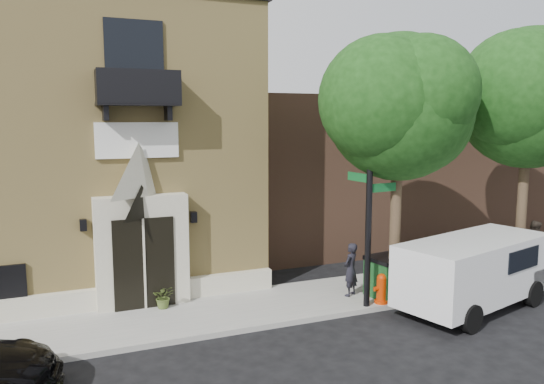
# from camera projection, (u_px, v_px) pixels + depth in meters

# --- Properties ---
(ground) EXTENTS (120.00, 120.00, 0.00)m
(ground) POSITION_uv_depth(u_px,v_px,m) (203.00, 340.00, 13.25)
(ground) COLOR black
(ground) RESTS_ON ground
(sidewalk) EXTENTS (42.00, 3.00, 0.15)m
(sidewalk) POSITION_uv_depth(u_px,v_px,m) (223.00, 312.00, 14.99)
(sidewalk) COLOR gray
(sidewalk) RESTS_ON ground
(church) EXTENTS (12.20, 11.01, 9.30)m
(church) POSITION_uv_depth(u_px,v_px,m) (59.00, 143.00, 18.76)
(church) COLOR tan
(church) RESTS_ON ground
(neighbour_building) EXTENTS (18.00, 8.00, 6.40)m
(neighbour_building) POSITION_uv_depth(u_px,v_px,m) (394.00, 167.00, 25.59)
(neighbour_building) COLOR brown
(neighbour_building) RESTS_ON ground
(street_tree_left) EXTENTS (4.97, 4.38, 7.77)m
(street_tree_left) POSITION_uv_depth(u_px,v_px,m) (402.00, 106.00, 15.04)
(street_tree_left) COLOR #38281C
(street_tree_left) RESTS_ON sidewalk
(street_tree_mid) EXTENTS (5.21, 4.64, 8.25)m
(street_tree_mid) POSITION_uv_depth(u_px,v_px,m) (532.00, 97.00, 16.89)
(street_tree_mid) COLOR #38281C
(street_tree_mid) RESTS_ON sidewalk
(cargo_van) EXTENTS (5.43, 3.28, 2.08)m
(cargo_van) POSITION_uv_depth(u_px,v_px,m) (478.00, 269.00, 15.41)
(cargo_van) COLOR silver
(cargo_van) RESTS_ON ground
(street_sign) EXTENTS (1.09, 1.05, 6.60)m
(street_sign) POSITION_uv_depth(u_px,v_px,m) (369.00, 192.00, 14.84)
(street_sign) COLOR black
(street_sign) RESTS_ON sidewalk
(fire_hydrant) EXTENTS (0.50, 0.40, 0.88)m
(fire_hydrant) POSITION_uv_depth(u_px,v_px,m) (382.00, 289.00, 15.46)
(fire_hydrant) COLOR #B92D03
(fire_hydrant) RESTS_ON sidewalk
(dumpster) EXTENTS (2.02, 1.33, 1.23)m
(dumpster) POSITION_uv_depth(u_px,v_px,m) (397.00, 274.00, 16.23)
(dumpster) COLOR #0E3517
(dumpster) RESTS_ON sidewalk
(planter) EXTENTS (0.67, 0.61, 0.66)m
(planter) POSITION_uv_depth(u_px,v_px,m) (164.00, 297.00, 15.06)
(planter) COLOR #4B5D27
(planter) RESTS_ON sidewalk
(pedestrian_near) EXTENTS (0.71, 0.64, 1.63)m
(pedestrian_near) POSITION_uv_depth(u_px,v_px,m) (351.00, 269.00, 16.06)
(pedestrian_near) COLOR black
(pedestrian_near) RESTS_ON sidewalk
(pedestrian_far) EXTENTS (0.83, 0.98, 1.79)m
(pedestrian_far) POSITION_uv_depth(u_px,v_px,m) (534.00, 245.00, 18.78)
(pedestrian_far) COLOR #322A22
(pedestrian_far) RESTS_ON sidewalk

